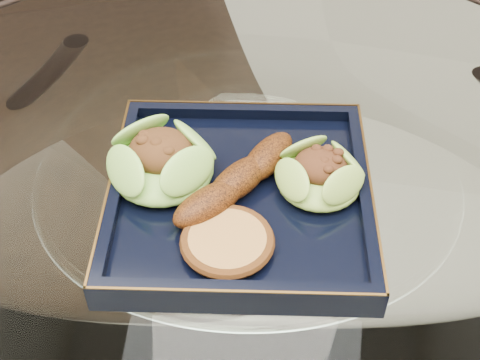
# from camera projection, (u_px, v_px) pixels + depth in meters

# --- Properties ---
(dining_table) EXTENTS (1.13, 1.13, 0.77)m
(dining_table) POSITION_uv_depth(u_px,v_px,m) (246.00, 293.00, 0.83)
(dining_table) COLOR white
(dining_table) RESTS_ON ground
(dining_chair) EXTENTS (0.55, 0.55, 0.99)m
(dining_chair) POSITION_uv_depth(u_px,v_px,m) (117.00, 115.00, 1.15)
(dining_chair) COLOR black
(dining_chair) RESTS_ON ground
(navy_plate) EXTENTS (0.30, 0.30, 0.02)m
(navy_plate) POSITION_uv_depth(u_px,v_px,m) (240.00, 200.00, 0.70)
(navy_plate) COLOR black
(navy_plate) RESTS_ON dining_table
(lettuce_wrap_left) EXTENTS (0.14, 0.14, 0.04)m
(lettuce_wrap_left) POSITION_uv_depth(u_px,v_px,m) (162.00, 164.00, 0.70)
(lettuce_wrap_left) COLOR #62AE32
(lettuce_wrap_left) RESTS_ON navy_plate
(lettuce_wrap_right) EXTENTS (0.11, 0.11, 0.03)m
(lettuce_wrap_right) POSITION_uv_depth(u_px,v_px,m) (319.00, 176.00, 0.69)
(lettuce_wrap_right) COLOR #79AE32
(lettuce_wrap_right) RESTS_ON navy_plate
(roasted_plantain) EXTENTS (0.12, 0.16, 0.03)m
(roasted_plantain) POSITION_uv_depth(u_px,v_px,m) (239.00, 179.00, 0.68)
(roasted_plantain) COLOR #612B0A
(roasted_plantain) RESTS_ON navy_plate
(crumb_patty) EXTENTS (0.10, 0.10, 0.01)m
(crumb_patty) POSITION_uv_depth(u_px,v_px,m) (227.00, 243.00, 0.64)
(crumb_patty) COLOR #BE803F
(crumb_patty) RESTS_ON navy_plate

